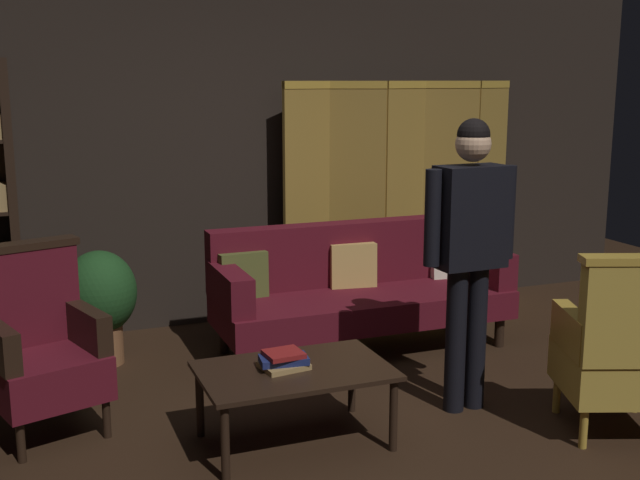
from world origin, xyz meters
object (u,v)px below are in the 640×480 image
object	(u,v)px
potted_plant	(100,299)
book_red_leather	(284,354)
armchair_wing_left	(40,346)
book_navy_cloth	(284,360)
folding_screen	(404,193)
book_tan_leather	(284,366)
standing_figure	(470,238)
armchair_gilt_accent	(621,349)
velvet_couch	(358,285)
coffee_table	(294,377)

from	to	relation	value
potted_plant	book_red_leather	distance (m)	1.78
potted_plant	book_red_leather	xyz separation A→B (m)	(0.77, -1.60, 0.05)
armchair_wing_left	book_navy_cloth	size ratio (longest dim) A/B	4.16
folding_screen	book_red_leather	size ratio (longest dim) A/B	11.17
book_tan_leather	book_navy_cloth	xyz separation A→B (m)	(-0.00, 0.00, 0.03)
standing_figure	armchair_wing_left	bearing A→B (deg)	166.04
armchair_gilt_accent	armchair_wing_left	world-z (taller)	same
potted_plant	book_tan_leather	bearing A→B (deg)	-64.41
potted_plant	book_navy_cloth	world-z (taller)	potted_plant
armchair_wing_left	book_tan_leather	distance (m)	1.34
armchair_wing_left	potted_plant	world-z (taller)	armchair_wing_left
book_tan_leather	book_red_leather	bearing A→B (deg)	153.43
velvet_couch	book_red_leather	size ratio (longest dim) A/B	11.05
book_tan_leather	standing_figure	bearing A→B (deg)	2.41
armchair_gilt_accent	book_navy_cloth	size ratio (longest dim) A/B	4.16
velvet_couch	potted_plant	size ratio (longest dim) A/B	2.69
velvet_couch	standing_figure	world-z (taller)	standing_figure
coffee_table	book_red_leather	bearing A→B (deg)	154.15
book_red_leather	armchair_gilt_accent	bearing A→B (deg)	-18.08
armchair_wing_left	armchair_gilt_accent	bearing A→B (deg)	-22.21
coffee_table	book_tan_leather	xyz separation A→B (m)	(-0.05, 0.02, 0.06)
armchair_gilt_accent	book_navy_cloth	xyz separation A→B (m)	(-1.72, 0.56, -0.02)
velvet_couch	potted_plant	world-z (taller)	velvet_couch
book_tan_leather	book_navy_cloth	world-z (taller)	book_navy_cloth
armchair_wing_left	coffee_table	bearing A→B (deg)	-27.72
standing_figure	potted_plant	bearing A→B (deg)	140.79
folding_screen	coffee_table	size ratio (longest dim) A/B	2.14
book_tan_leather	armchair_gilt_accent	bearing A→B (deg)	-18.08
standing_figure	book_tan_leather	size ratio (longest dim) A/B	7.24
velvet_couch	book_navy_cloth	size ratio (longest dim) A/B	8.47
armchair_wing_left	potted_plant	xyz separation A→B (m)	(0.42, 0.98, -0.04)
velvet_couch	armchair_gilt_accent	size ratio (longest dim) A/B	2.04
velvet_couch	book_tan_leather	xyz separation A→B (m)	(-1.01, -1.31, -0.02)
armchair_wing_left	folding_screen	bearing A→B (deg)	26.16
armchair_gilt_accent	book_navy_cloth	bearing A→B (deg)	161.92
armchair_gilt_accent	book_tan_leather	world-z (taller)	armchair_gilt_accent
armchair_gilt_accent	potted_plant	xyz separation A→B (m)	(-2.49, 2.16, -0.04)
book_tan_leather	velvet_couch	bearing A→B (deg)	52.37
velvet_couch	coffee_table	world-z (taller)	velvet_couch
velvet_couch	book_red_leather	distance (m)	1.66
folding_screen	book_tan_leather	xyz separation A→B (m)	(-1.76, -2.07, -0.55)
standing_figure	book_navy_cloth	size ratio (longest dim) A/B	6.80
armchair_wing_left	standing_figure	size ratio (longest dim) A/B	0.61
folding_screen	book_navy_cloth	world-z (taller)	folding_screen
coffee_table	book_tan_leather	distance (m)	0.08
book_navy_cloth	book_red_leather	bearing A→B (deg)	0.00
folding_screen	coffee_table	distance (m)	2.78
coffee_table	book_tan_leather	bearing A→B (deg)	154.15
folding_screen	velvet_couch	world-z (taller)	folding_screen
standing_figure	book_tan_leather	distance (m)	1.28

